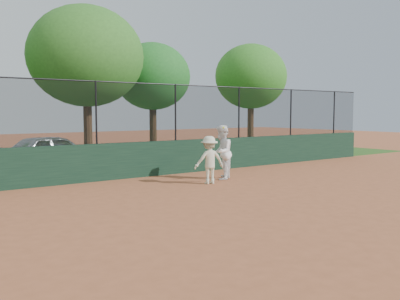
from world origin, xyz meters
TOP-DOWN VIEW (x-y plane):
  - ground at (0.00, 0.00)m, footprint 80.00×80.00m
  - back_wall at (0.00, 6.00)m, footprint 26.00×0.20m
  - grass_strip at (0.00, 12.00)m, footprint 36.00×12.00m
  - parked_car at (-0.73, 9.52)m, footprint 4.26×2.31m
  - player_second at (2.96, 3.94)m, footprint 1.10×1.08m
  - player_main at (2.08, 3.46)m, footprint 1.06×0.76m
  - fence_assembly at (-0.03, 6.00)m, footprint 26.00×0.06m
  - tree_2 at (1.17, 10.82)m, footprint 4.92×4.47m
  - tree_3 at (5.06, 11.99)m, footprint 3.84×3.49m
  - tree_4 at (11.08, 11.36)m, footprint 4.20×3.82m

SIDE VIEW (x-z plane):
  - ground at x=0.00m, z-range 0.00..0.00m
  - grass_strip at x=0.00m, z-range 0.00..0.01m
  - back_wall at x=0.00m, z-range 0.00..1.20m
  - parked_car at x=-0.73m, z-range 0.00..1.38m
  - player_main at x=2.08m, z-range -0.15..1.63m
  - player_second at x=2.96m, z-range 0.00..1.79m
  - fence_assembly at x=-0.03m, z-range 1.24..3.24m
  - tree_3 at x=5.06m, z-range 1.14..6.77m
  - tree_4 at x=11.08m, z-range 1.18..7.20m
  - tree_2 at x=1.17m, z-range 1.20..7.88m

